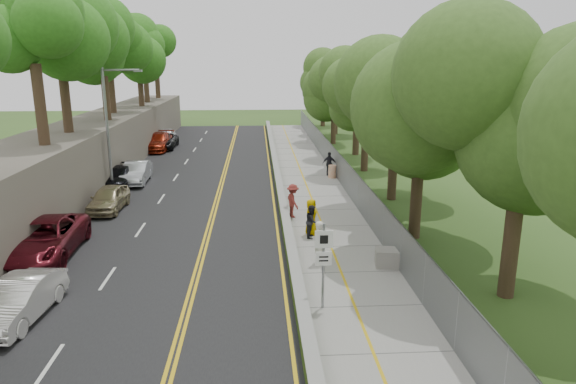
{
  "coord_description": "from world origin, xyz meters",
  "views": [
    {
      "loc": [
        -1.16,
        -19.32,
        8.52
      ],
      "look_at": [
        0.5,
        8.0,
        1.4
      ],
      "focal_mm": 32.0,
      "sensor_mm": 36.0,
      "label": 1
    }
  ],
  "objects_px": {
    "concrete_block": "(389,258)",
    "car_2": "(44,239)",
    "painter_0": "(311,217)",
    "person_far": "(329,164)",
    "construction_barrel": "(332,172)",
    "car_1": "(20,300)",
    "signpost": "(324,257)",
    "streetlight": "(111,122)"
  },
  "relations": [
    {
      "from": "car_2",
      "to": "painter_0",
      "type": "distance_m",
      "value": 12.25
    },
    {
      "from": "painter_0",
      "to": "person_far",
      "type": "bearing_deg",
      "value": 1.87
    },
    {
      "from": "car_2",
      "to": "painter_0",
      "type": "xyz_separation_m",
      "value": [
        12.05,
        2.18,
        0.09
      ]
    },
    {
      "from": "construction_barrel",
      "to": "person_far",
      "type": "relative_size",
      "value": 0.53
    },
    {
      "from": "streetlight",
      "to": "person_far",
      "type": "height_order",
      "value": "streetlight"
    },
    {
      "from": "streetlight",
      "to": "concrete_block",
      "type": "height_order",
      "value": "streetlight"
    },
    {
      "from": "car_1",
      "to": "person_far",
      "type": "relative_size",
      "value": 2.38
    },
    {
      "from": "concrete_block",
      "to": "car_1",
      "type": "bearing_deg",
      "value": -164.48
    },
    {
      "from": "signpost",
      "to": "painter_0",
      "type": "distance_m",
      "value": 7.85
    },
    {
      "from": "construction_barrel",
      "to": "car_2",
      "type": "height_order",
      "value": "car_2"
    },
    {
      "from": "car_1",
      "to": "car_2",
      "type": "distance_m",
      "value": 5.94
    },
    {
      "from": "signpost",
      "to": "concrete_block",
      "type": "distance_m",
      "value": 5.06
    },
    {
      "from": "construction_barrel",
      "to": "concrete_block",
      "type": "height_order",
      "value": "construction_barrel"
    },
    {
      "from": "concrete_block",
      "to": "painter_0",
      "type": "distance_m",
      "value": 5.11
    },
    {
      "from": "streetlight",
      "to": "person_far",
      "type": "relative_size",
      "value": 4.55
    },
    {
      "from": "car_2",
      "to": "painter_0",
      "type": "relative_size",
      "value": 3.29
    },
    {
      "from": "streetlight",
      "to": "person_far",
      "type": "bearing_deg",
      "value": 15.03
    },
    {
      "from": "painter_0",
      "to": "signpost",
      "type": "bearing_deg",
      "value": -169.29
    },
    {
      "from": "construction_barrel",
      "to": "painter_0",
      "type": "xyz_separation_m",
      "value": [
        -2.85,
        -12.36,
        0.43
      ]
    },
    {
      "from": "painter_0",
      "to": "car_1",
      "type": "bearing_deg",
      "value": 140.51
    },
    {
      "from": "car_2",
      "to": "person_far",
      "type": "xyz_separation_m",
      "value": [
        14.8,
        15.36,
        0.07
      ]
    },
    {
      "from": "painter_0",
      "to": "person_far",
      "type": "relative_size",
      "value": 1.02
    },
    {
      "from": "concrete_block",
      "to": "painter_0",
      "type": "bearing_deg",
      "value": 124.11
    },
    {
      "from": "concrete_block",
      "to": "person_far",
      "type": "xyz_separation_m",
      "value": [
        -0.1,
        17.39,
        0.51
      ]
    },
    {
      "from": "streetlight",
      "to": "painter_0",
      "type": "bearing_deg",
      "value": -37.81
    },
    {
      "from": "streetlight",
      "to": "signpost",
      "type": "relative_size",
      "value": 2.58
    },
    {
      "from": "streetlight",
      "to": "concrete_block",
      "type": "xyz_separation_m",
      "value": [
        14.76,
        -13.45,
        -4.22
      ]
    },
    {
      "from": "car_2",
      "to": "painter_0",
      "type": "bearing_deg",
      "value": 7.97
    },
    {
      "from": "car_2",
      "to": "person_far",
      "type": "bearing_deg",
      "value": 43.77
    },
    {
      "from": "concrete_block",
      "to": "streetlight",
      "type": "bearing_deg",
      "value": 137.66
    },
    {
      "from": "concrete_block",
      "to": "car_2",
      "type": "xyz_separation_m",
      "value": [
        -14.9,
        2.02,
        0.44
      ]
    },
    {
      "from": "signpost",
      "to": "car_1",
      "type": "relative_size",
      "value": 0.74
    },
    {
      "from": "car_1",
      "to": "car_2",
      "type": "xyz_separation_m",
      "value": [
        -1.46,
        5.76,
        0.13
      ]
    },
    {
      "from": "person_far",
      "to": "concrete_block",
      "type": "bearing_deg",
      "value": 105.83
    },
    {
      "from": "streetlight",
      "to": "car_1",
      "type": "xyz_separation_m",
      "value": [
        1.32,
        -17.18,
        -3.91
      ]
    },
    {
      "from": "car_1",
      "to": "person_far",
      "type": "distance_m",
      "value": 24.98
    },
    {
      "from": "car_1",
      "to": "person_far",
      "type": "height_order",
      "value": "person_far"
    },
    {
      "from": "car_2",
      "to": "person_far",
      "type": "height_order",
      "value": "person_far"
    },
    {
      "from": "car_2",
      "to": "car_1",
      "type": "bearing_deg",
      "value": -78.1
    },
    {
      "from": "car_1",
      "to": "painter_0",
      "type": "distance_m",
      "value": 13.24
    },
    {
      "from": "person_far",
      "to": "car_2",
      "type": "bearing_deg",
      "value": 61.57
    },
    {
      "from": "concrete_block",
      "to": "painter_0",
      "type": "relative_size",
      "value": 0.61
    }
  ]
}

